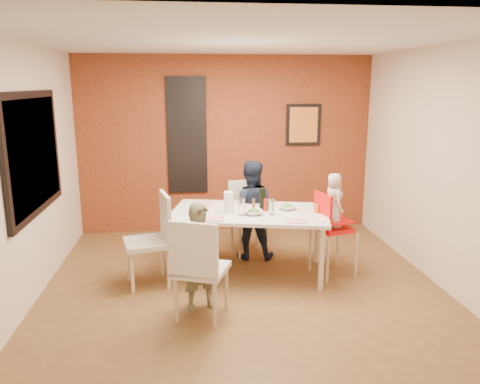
{
  "coord_description": "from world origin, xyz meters",
  "views": [
    {
      "loc": [
        -0.58,
        -4.93,
        2.27
      ],
      "look_at": [
        0.0,
        0.3,
        1.05
      ],
      "focal_mm": 35.0,
      "sensor_mm": 36.0,
      "label": 1
    }
  ],
  "objects": [
    {
      "name": "dining_table",
      "position": [
        0.13,
        0.44,
        0.71
      ],
      "size": [
        2.04,
        1.41,
        0.77
      ],
      "rotation": [
        0.0,
        0.0,
        -0.22
      ],
      "color": "silver",
      "rests_on": "ground"
    },
    {
      "name": "chair_left",
      "position": [
        -0.99,
        0.23,
        0.59
      ],
      "size": [
        0.59,
        0.59,
        1.06
      ],
      "rotation": [
        0.0,
        0.0,
        4.94
      ],
      "color": "beige",
      "rests_on": "ground"
    },
    {
      "name": "paper_towel_roll",
      "position": [
        -0.12,
        0.4,
        0.9
      ],
      "size": [
        0.11,
        0.11,
        0.25
      ],
      "primitive_type": "cylinder",
      "color": "white",
      "rests_on": "dining_table"
    },
    {
      "name": "glassblock_strip",
      "position": [
        -0.6,
        2.21,
        1.5
      ],
      "size": [
        0.55,
        0.03,
        1.7
      ],
      "primitive_type": "cube",
      "color": "silver",
      "rests_on": "wall_back"
    },
    {
      "name": "condiment_green",
      "position": [
        0.36,
        0.43,
        0.85
      ],
      "size": [
        0.04,
        0.04,
        0.15
      ],
      "primitive_type": "cylinder",
      "color": "#2A6F25",
      "rests_on": "dining_table"
    },
    {
      "name": "chair_near",
      "position": [
        -0.51,
        -0.7,
        0.58
      ],
      "size": [
        0.62,
        0.62,
        1.03
      ],
      "rotation": [
        0.0,
        0.0,
        2.78
      ],
      "color": "beige",
      "rests_on": "ground"
    },
    {
      "name": "ceiling",
      "position": [
        0.0,
        0.0,
        2.7
      ],
      "size": [
        4.5,
        4.5,
        0.02
      ],
      "primitive_type": "cube",
      "color": "silver",
      "rests_on": "wall_back"
    },
    {
      "name": "condiment_red",
      "position": [
        0.32,
        0.43,
        0.85
      ],
      "size": [
        0.04,
        0.04,
        0.15
      ],
      "primitive_type": "cylinder",
      "color": "red",
      "rests_on": "dining_table"
    },
    {
      "name": "wine_glass_b",
      "position": [
        0.37,
        0.28,
        0.87
      ],
      "size": [
        0.07,
        0.07,
        0.19
      ],
      "primitive_type": "cylinder",
      "color": "white",
      "rests_on": "dining_table"
    },
    {
      "name": "ground",
      "position": [
        0.0,
        0.0,
        0.0
      ],
      "size": [
        4.5,
        4.5,
        0.0
      ],
      "primitive_type": "plane",
      "color": "brown",
      "rests_on": "ground"
    },
    {
      "name": "toddler",
      "position": [
        1.11,
        0.27,
        0.93
      ],
      "size": [
        0.25,
        0.34,
        0.65
      ],
      "primitive_type": "imported",
      "rotation": [
        0.0,
        0.0,
        1.72
      ],
      "color": "beige",
      "rests_on": "high_chair"
    },
    {
      "name": "wall_right",
      "position": [
        2.25,
        0.0,
        1.35
      ],
      "size": [
        0.02,
        4.5,
        2.7
      ],
      "primitive_type": "cube",
      "color": "beige",
      "rests_on": "ground"
    },
    {
      "name": "child_far",
      "position": [
        0.21,
        0.94,
        0.65
      ],
      "size": [
        0.7,
        0.58,
        1.31
      ],
      "primitive_type": "imported",
      "rotation": [
        0.0,
        0.0,
        3.0
      ],
      "color": "black",
      "rests_on": "ground"
    },
    {
      "name": "wall_back",
      "position": [
        0.0,
        2.25,
        1.35
      ],
      "size": [
        4.5,
        0.02,
        2.7
      ],
      "primitive_type": "cube",
      "color": "beige",
      "rests_on": "ground"
    },
    {
      "name": "condiment_brown",
      "position": [
        0.19,
        0.49,
        0.84
      ],
      "size": [
        0.04,
        0.04,
        0.14
      ],
      "primitive_type": "cylinder",
      "color": "brown",
      "rests_on": "dining_table"
    },
    {
      "name": "wall_front",
      "position": [
        0.0,
        -2.25,
        1.35
      ],
      "size": [
        4.5,
        0.02,
        2.7
      ],
      "primitive_type": "cube",
      "color": "beige",
      "rests_on": "ground"
    },
    {
      "name": "plate_far_mid",
      "position": [
        0.21,
        0.8,
        0.78
      ],
      "size": [
        0.25,
        0.25,
        0.01
      ],
      "primitive_type": "cube",
      "rotation": [
        0.0,
        0.0,
        0.08
      ],
      "color": "white",
      "rests_on": "dining_table"
    },
    {
      "name": "salad_bowl_b",
      "position": [
        0.6,
        0.47,
        0.8
      ],
      "size": [
        0.27,
        0.27,
        0.05
      ],
      "primitive_type": "imported",
      "rotation": [
        0.0,
        0.0,
        0.34
      ],
      "color": "white",
      "rests_on": "dining_table"
    },
    {
      "name": "high_chair",
      "position": [
        1.09,
        0.26,
        0.62
      ],
      "size": [
        0.53,
        0.53,
        1.03
      ],
      "rotation": [
        0.0,
        0.0,
        1.85
      ],
      "color": "red",
      "rests_on": "ground"
    },
    {
      "name": "wine_glass_a",
      "position": [
        0.02,
        0.29,
        0.87
      ],
      "size": [
        0.07,
        0.07,
        0.2
      ],
      "primitive_type": "cylinder",
      "color": "white",
      "rests_on": "dining_table"
    },
    {
      "name": "art_print_canvas",
      "position": [
        1.2,
        2.19,
        1.65
      ],
      "size": [
        0.44,
        0.01,
        0.54
      ],
      "primitive_type": "cube",
      "color": "orange",
      "rests_on": "wall_back"
    },
    {
      "name": "plate_far_left",
      "position": [
        -0.4,
        0.85,
        0.78
      ],
      "size": [
        0.27,
        0.27,
        0.01
      ],
      "primitive_type": "cube",
      "rotation": [
        0.0,
        0.0,
        -0.26
      ],
      "color": "silver",
      "rests_on": "dining_table"
    },
    {
      "name": "glassblock_surround",
      "position": [
        -0.6,
        2.21,
        1.5
      ],
      "size": [
        0.6,
        0.03,
        1.76
      ],
      "primitive_type": "cube",
      "color": "black",
      "rests_on": "wall_back"
    },
    {
      "name": "picture_window_pane",
      "position": [
        -2.21,
        0.2,
        1.55
      ],
      "size": [
        0.02,
        1.55,
        1.15
      ],
      "primitive_type": "cube",
      "color": "black",
      "rests_on": "wall_left"
    },
    {
      "name": "wine_bottle",
      "position": [
        0.29,
        0.48,
        0.91
      ],
      "size": [
        0.07,
        0.07,
        0.27
      ],
      "primitive_type": "cylinder",
      "color": "black",
      "rests_on": "dining_table"
    },
    {
      "name": "sippy_cup",
      "position": [
        0.92,
        0.29,
        0.82
      ],
      "size": [
        0.06,
        0.06,
        0.1
      ],
      "primitive_type": "cylinder",
      "color": "orange",
      "rests_on": "dining_table"
    },
    {
      "name": "picture_window_frame",
      "position": [
        -2.22,
        0.2,
        1.55
      ],
      "size": [
        0.05,
        1.7,
        1.3
      ],
      "primitive_type": "cube",
      "color": "black",
      "rests_on": "wall_left"
    },
    {
      "name": "child_near",
      "position": [
        -0.48,
        -0.45,
        0.56
      ],
      "size": [
        0.47,
        0.39,
        1.12
      ],
      "primitive_type": "imported",
      "rotation": [
        0.0,
        0.0,
        0.34
      ],
      "color": "brown",
      "rests_on": "ground"
    },
    {
      "name": "plate_near_left",
      "position": [
        -0.3,
        0.15,
        0.78
      ],
      "size": [
        0.24,
        0.24,
        0.01
      ],
      "primitive_type": "cube",
      "rotation": [
        0.0,
        0.0,
        -0.18
      ],
      "color": "silver",
      "rests_on": "dining_table"
    },
    {
      "name": "art_print_frame",
      "position": [
        1.2,
        2.21,
        1.65
      ],
      "size": [
        0.54,
        0.03,
        0.64
      ],
      "primitive_type": "cube",
      "color": "black",
      "rests_on": "wall_back"
    },
    {
      "name": "salad_bowl_a",
      "position": [
        0.16,
        0.3,
        0.8
      ],
      "size": [
        0.22,
        0.22,
        0.05
      ],
      "primitive_type": "imported",
      "rotation": [
        0.0,
        0.0,
        -0.03
      ],
      "color": "silver",
      "rests_on": "dining_table"
    },
    {
      "name": "plate_near_right",
      "position": [
        0.59,
        -0.02,
        0.78
      ],
      "size": [
        0.22,
        0.22,
        0.01
      ],
      "primitive_type": "cube",
      "rotation": [
        0.0,
        0.0,
        0.06
      ],
      "color": "white",
      "rests_on": "dining_table"
    },
    {
      "name": "wall_left",
      "position": [
        -2.25,
        0.0,
        1.35
      ],
      "size": [
        0.02,
        4.5,
        2.7
      ],
      "primitive_type": "cube",
      "color": "beige",
      "rests_on": "ground"
    },
    {
      "name": "brick_accent_wall",
      "position": [
        0.0,
        2.23,
        1.35
      ],
      "size": [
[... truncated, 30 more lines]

